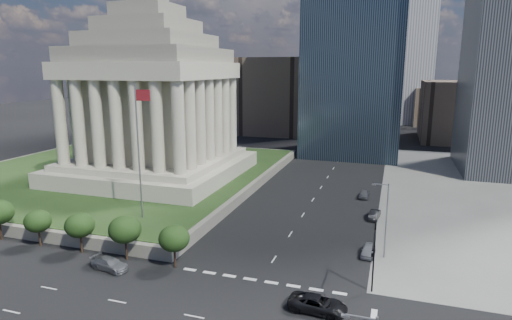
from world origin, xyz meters
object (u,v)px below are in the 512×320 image
at_px(war_memorial, 152,82).
at_px(traffic_signal_ne, 373,254).
at_px(street_lamp_north, 385,216).
at_px(pickup_truck, 318,304).
at_px(suv_grey, 110,264).
at_px(parked_sedan_mid, 374,215).
at_px(parked_sedan_near, 368,250).
at_px(flagpole, 139,145).
at_px(parked_sedan_far, 364,194).

height_order(war_memorial, traffic_signal_ne, war_memorial).
distance_m(street_lamp_north, pickup_truck, 17.06).
relative_size(suv_grey, parked_sedan_mid, 1.21).
distance_m(war_memorial, suv_grey, 45.18).
bearing_deg(parked_sedan_near, pickup_truck, -101.44).
relative_size(war_memorial, parked_sedan_mid, 9.28).
height_order(flagpole, parked_sedan_near, flagpole).
bearing_deg(flagpole, pickup_truck, -25.97).
relative_size(traffic_signal_ne, parked_sedan_mid, 1.90).
relative_size(parked_sedan_near, parked_sedan_mid, 0.99).
height_order(pickup_truck, suv_grey, pickup_truck).
xyz_separation_m(parked_sedan_near, parked_sedan_mid, (0.00, 14.67, -0.02)).
height_order(street_lamp_north, suv_grey, street_lamp_north).
height_order(flagpole, parked_sedan_mid, flagpole).
xyz_separation_m(war_memorial, pickup_truck, (41.50, -38.29, -20.57)).
relative_size(traffic_signal_ne, parked_sedan_far, 1.86).
xyz_separation_m(parked_sedan_near, parked_sedan_far, (-2.50, 26.32, 0.02)).
height_order(parked_sedan_mid, parked_sedan_far, parked_sedan_far).
distance_m(street_lamp_north, parked_sedan_far, 27.15).
bearing_deg(suv_grey, parked_sedan_near, -55.06).
xyz_separation_m(war_memorial, suv_grey, (15.67, -37.00, -20.66)).
height_order(parked_sedan_near, parked_sedan_mid, parked_sedan_near).
xyz_separation_m(flagpole, parked_sedan_mid, (33.33, 15.70, -12.42)).
bearing_deg(flagpole, traffic_signal_ne, -16.71).
relative_size(flagpole, parked_sedan_mid, 4.76).
relative_size(flagpole, suv_grey, 3.92).
relative_size(parked_sedan_near, parked_sedan_far, 0.97).
distance_m(pickup_truck, suv_grey, 25.87).
bearing_deg(parked_sedan_near, traffic_signal_ne, -81.78).
distance_m(traffic_signal_ne, parked_sedan_near, 12.25).
height_order(traffic_signal_ne, suv_grey, traffic_signal_ne).
xyz_separation_m(street_lamp_north, parked_sedan_near, (-1.83, 0.03, -4.95)).
height_order(traffic_signal_ne, parked_sedan_far, traffic_signal_ne).
distance_m(parked_sedan_mid, parked_sedan_far, 11.91).
height_order(street_lamp_north, pickup_truck, street_lamp_north).
distance_m(street_lamp_north, parked_sedan_near, 5.28).
distance_m(street_lamp_north, suv_grey, 34.97).
bearing_deg(street_lamp_north, pickup_truck, -110.86).
relative_size(flagpole, pickup_truck, 3.35).
bearing_deg(pickup_truck, war_memorial, 50.81).
distance_m(flagpole, parked_sedan_far, 43.03).
distance_m(traffic_signal_ne, pickup_truck, 7.77).
xyz_separation_m(suv_grey, parked_sedan_far, (27.33, 40.35, -0.01)).
bearing_deg(street_lamp_north, war_memorial, 154.08).
xyz_separation_m(traffic_signal_ne, suv_grey, (-30.83, -2.70, -4.51)).
distance_m(street_lamp_north, parked_sedan_mid, 15.63).
bearing_deg(flagpole, war_memorial, 116.89).
distance_m(war_memorial, flagpole, 28.16).
xyz_separation_m(war_memorial, traffic_signal_ne, (46.50, -34.30, -16.15)).
bearing_deg(parked_sedan_mid, traffic_signal_ne, -81.09).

